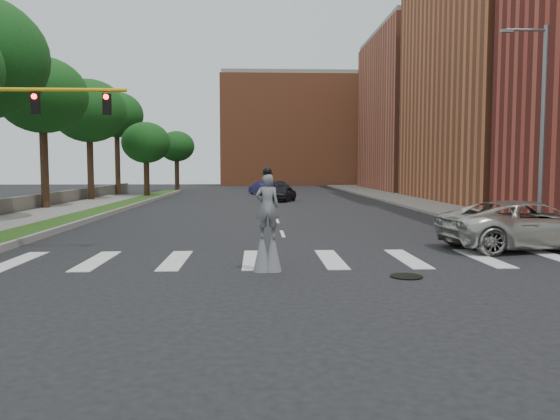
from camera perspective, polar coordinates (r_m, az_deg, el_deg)
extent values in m
plane|color=black|center=(17.21, 1.53, -5.78)|extent=(160.00, 160.00, 0.00)
cube|color=#1E4012|center=(38.42, -18.03, -0.09)|extent=(2.00, 60.00, 0.25)
cube|color=gray|center=(38.15, -16.52, -0.06)|extent=(0.20, 60.00, 0.28)
cube|color=slate|center=(44.17, 15.59, 0.49)|extent=(5.00, 90.00, 0.18)
cube|color=#534E47|center=(42.06, -24.55, 0.68)|extent=(0.50, 56.00, 1.10)
cylinder|color=black|center=(15.76, 13.07, -6.78)|extent=(0.90, 0.90, 0.04)
cube|color=#B05C37|center=(53.06, 24.23, 13.83)|extent=(16.00, 22.00, 24.00)
cube|color=#AF5940|center=(74.90, 15.81, 9.68)|extent=(16.00, 22.00, 20.00)
cube|color=#B05C37|center=(95.34, 1.88, 8.10)|extent=(26.00, 14.00, 18.00)
cylinder|color=slate|center=(25.96, 25.74, 7.23)|extent=(0.20, 0.20, 9.00)
cylinder|color=slate|center=(26.19, 24.47, 16.76)|extent=(1.80, 0.12, 0.12)
cube|color=slate|center=(25.80, 22.61, 16.89)|extent=(0.50, 0.18, 0.12)
cylinder|color=gold|center=(21.33, -22.70, 11.52)|extent=(5.20, 0.14, 0.14)
cube|color=black|center=(21.48, -24.18, 10.08)|extent=(0.28, 0.18, 0.75)
cylinder|color=#FF0C0C|center=(21.42, -24.31, 10.76)|extent=(0.18, 0.06, 0.18)
cube|color=black|center=(20.70, -17.63, 10.48)|extent=(0.28, 0.18, 0.75)
cylinder|color=#FF0C0C|center=(20.64, -17.72, 11.20)|extent=(0.18, 0.06, 0.18)
cylinder|color=#321F14|center=(16.09, -0.75, -4.73)|extent=(0.07, 0.07, 0.98)
cylinder|color=#321F14|center=(16.08, -1.90, -4.74)|extent=(0.07, 0.07, 0.98)
cone|color=slate|center=(16.07, -0.75, -4.30)|extent=(0.52, 0.52, 1.22)
cone|color=slate|center=(16.07, -1.90, -4.30)|extent=(0.52, 0.52, 1.22)
imported|color=slate|center=(15.92, -1.33, 0.39)|extent=(0.70, 0.47, 1.90)
sphere|color=black|center=(15.87, -1.34, 4.03)|extent=(0.26, 0.26, 0.26)
cylinder|color=black|center=(15.88, -1.34, 3.85)|extent=(0.34, 0.34, 0.02)
cube|color=yellow|center=(16.03, -1.34, 2.29)|extent=(0.22, 0.05, 0.10)
imported|color=#BBB8B0|center=(22.45, 24.54, -1.42)|extent=(6.88, 3.80, 1.82)
imported|color=black|center=(48.33, 0.27, 1.70)|extent=(2.95, 4.33, 1.37)
imported|color=#171449|center=(60.25, -1.96, 2.30)|extent=(3.00, 4.64, 1.45)
imported|color=black|center=(64.68, 0.06, 2.42)|extent=(2.49, 4.87, 1.35)
cylinder|color=#321F14|center=(42.21, -23.40, 4.43)|extent=(0.56, 0.56, 6.54)
ellipsoid|color=#103714|center=(42.51, -23.61, 10.95)|extent=(6.26, 6.26, 5.32)
cylinder|color=#321F14|center=(51.47, -19.20, 4.41)|extent=(0.56, 0.56, 6.37)
ellipsoid|color=#103714|center=(51.70, -19.34, 9.75)|extent=(6.50, 6.50, 5.53)
cylinder|color=#321F14|center=(62.85, -16.61, 4.88)|extent=(0.56, 0.56, 7.31)
ellipsoid|color=#103714|center=(63.11, -16.72, 9.52)|extent=(5.82, 5.82, 4.94)
cylinder|color=#321F14|center=(55.63, -13.77, 3.44)|extent=(0.56, 0.56, 4.26)
ellipsoid|color=#103714|center=(55.68, -13.83, 6.86)|extent=(4.75, 4.75, 4.04)
cylinder|color=#321F14|center=(69.49, -10.72, 3.78)|extent=(0.56, 0.56, 4.50)
ellipsoid|color=#103714|center=(69.53, -10.76, 6.56)|extent=(4.47, 4.47, 3.80)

